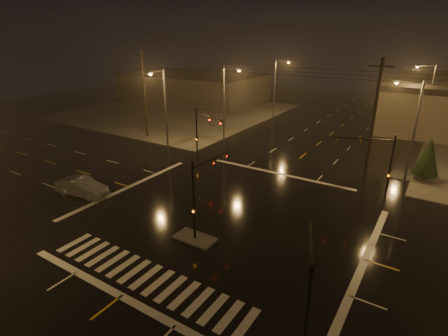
# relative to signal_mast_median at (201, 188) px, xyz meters

# --- Properties ---
(ground) EXTENTS (140.00, 140.00, 0.00)m
(ground) POSITION_rel_signal_mast_median_xyz_m (-0.00, 3.07, -3.75)
(ground) COLOR black
(ground) RESTS_ON ground
(sidewalk_nw) EXTENTS (36.00, 36.00, 0.12)m
(sidewalk_nw) POSITION_rel_signal_mast_median_xyz_m (-30.00, 33.07, -3.69)
(sidewalk_nw) COLOR #4B4843
(sidewalk_nw) RESTS_ON ground
(median_island) EXTENTS (3.00, 1.60, 0.15)m
(median_island) POSITION_rel_signal_mast_median_xyz_m (-0.00, -0.93, -3.68)
(median_island) COLOR #4B4843
(median_island) RESTS_ON ground
(crosswalk) EXTENTS (15.00, 2.60, 0.01)m
(crosswalk) POSITION_rel_signal_mast_median_xyz_m (-0.00, -5.93, -3.75)
(crosswalk) COLOR beige
(crosswalk) RESTS_ON ground
(stop_bar_near) EXTENTS (16.00, 0.50, 0.01)m
(stop_bar_near) POSITION_rel_signal_mast_median_xyz_m (-0.00, -7.93, -3.75)
(stop_bar_near) COLOR beige
(stop_bar_near) RESTS_ON ground
(stop_bar_far) EXTENTS (16.00, 0.50, 0.01)m
(stop_bar_far) POSITION_rel_signal_mast_median_xyz_m (-0.00, 14.07, -3.75)
(stop_bar_far) COLOR beige
(stop_bar_far) RESTS_ON ground
(commercial_block) EXTENTS (30.00, 18.00, 5.60)m
(commercial_block) POSITION_rel_signal_mast_median_xyz_m (-35.00, 45.07, -0.95)
(commercial_block) COLOR #3B3534
(commercial_block) RESTS_ON ground
(signal_mast_median) EXTENTS (0.25, 4.59, 6.00)m
(signal_mast_median) POSITION_rel_signal_mast_median_xyz_m (0.00, 0.00, 0.00)
(signal_mast_median) COLOR black
(signal_mast_median) RESTS_ON ground
(signal_mast_ne) EXTENTS (4.84, 1.86, 6.00)m
(signal_mast_ne) POSITION_rel_signal_mast_median_xyz_m (9.50, 13.21, 0.04)
(signal_mast_ne) COLOR black
(signal_mast_ne) RESTS_ON ground
(signal_mast_nw) EXTENTS (4.84, 1.86, 6.00)m
(signal_mast_nw) POSITION_rel_signal_mast_median_xyz_m (-9.50, 13.21, 0.04)
(signal_mast_nw) COLOR black
(signal_mast_nw) RESTS_ON ground
(signal_mast_se) EXTENTS (1.55, 3.87, 6.00)m
(signal_mast_se) POSITION_rel_signal_mast_median_xyz_m (10.23, -6.68, -0.04)
(signal_mast_se) COLOR black
(signal_mast_se) RESTS_ON ground
(streetlight_1) EXTENTS (2.77, 0.32, 10.00)m
(streetlight_1) POSITION_rel_signal_mast_median_xyz_m (-11.18, 21.07, 2.05)
(streetlight_1) COLOR #38383A
(streetlight_1) RESTS_ON ground
(streetlight_2) EXTENTS (2.77, 0.32, 10.00)m
(streetlight_2) POSITION_rel_signal_mast_median_xyz_m (-11.18, 37.07, 2.05)
(streetlight_2) COLOR #38383A
(streetlight_2) RESTS_ON ground
(streetlight_3) EXTENTS (2.77, 0.32, 10.00)m
(streetlight_3) POSITION_rel_signal_mast_median_xyz_m (11.18, 19.07, 2.05)
(streetlight_3) COLOR #38383A
(streetlight_3) RESTS_ON ground
(streetlight_4) EXTENTS (2.77, 0.32, 10.00)m
(streetlight_4) POSITION_rel_signal_mast_median_xyz_m (11.18, 39.07, 2.05)
(streetlight_4) COLOR #38383A
(streetlight_4) RESTS_ON ground
(streetlight_5) EXTENTS (0.32, 2.77, 10.00)m
(streetlight_5) POSITION_rel_signal_mast_median_xyz_m (-16.00, 14.26, 2.05)
(streetlight_5) COLOR #38383A
(streetlight_5) RESTS_ON ground
(utility_pole_0) EXTENTS (2.20, 0.32, 12.00)m
(utility_pole_0) POSITION_rel_signal_mast_median_xyz_m (-22.00, 17.07, 2.38)
(utility_pole_0) COLOR black
(utility_pole_0) RESTS_ON ground
(utility_pole_1) EXTENTS (2.20, 0.32, 12.00)m
(utility_pole_1) POSITION_rel_signal_mast_median_xyz_m (8.00, 17.07, 2.38)
(utility_pole_1) COLOR black
(utility_pole_1) RESTS_ON ground
(conifer_0) EXTENTS (2.42, 2.42, 4.49)m
(conifer_0) POSITION_rel_signal_mast_median_xyz_m (13.10, 20.24, -1.16)
(conifer_0) COLOR black
(conifer_0) RESTS_ON ground
(car_crossing) EXTENTS (5.26, 2.57, 1.66)m
(car_crossing) POSITION_rel_signal_mast_median_xyz_m (-13.23, -0.53, -2.92)
(car_crossing) COLOR #56585D
(car_crossing) RESTS_ON ground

